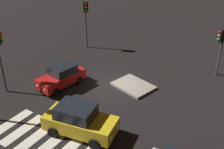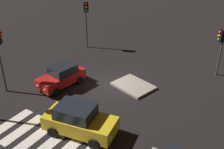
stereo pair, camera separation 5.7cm
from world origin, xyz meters
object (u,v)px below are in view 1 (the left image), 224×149
Objects in this scene: car_red at (62,76)px; traffic_light_north at (221,41)px; traffic_island at (133,86)px; traffic_light_west at (86,14)px; car_yellow at (79,120)px.

traffic_light_north is at bearing 139.29° from car_red.
traffic_light_west is (-7.71, 4.27, 3.44)m from traffic_island.
traffic_light_north is (4.74, 5.38, 2.91)m from traffic_island.
car_red is (-4.77, -2.82, 0.72)m from traffic_island.
car_yellow is 0.98× the size of traffic_light_west.
traffic_island is 0.87× the size of car_red.
traffic_light_west is at bearing -148.93° from car_red.
traffic_light_west reaches higher than car_yellow.
traffic_island is at bearing 9.95° from traffic_light_west.
traffic_island is at bearing 78.45° from car_yellow.
traffic_light_north is 12.52m from traffic_light_west.
traffic_island is 0.73× the size of traffic_light_west.
car_yellow is at bearing -90.75° from traffic_island.
car_red is 0.84× the size of traffic_light_west.
traffic_island is 9.46m from traffic_light_west.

